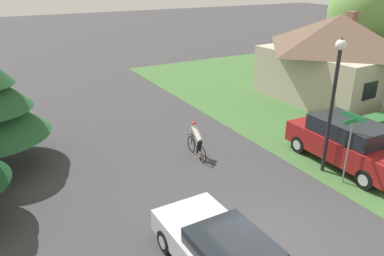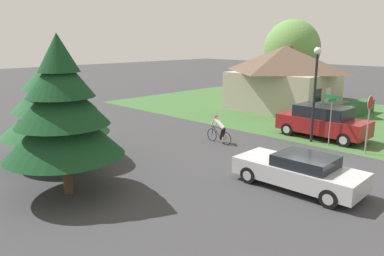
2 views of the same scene
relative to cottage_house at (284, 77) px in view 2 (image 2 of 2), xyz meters
name	(u,v)px [view 2 (image 2 of 2)]	position (x,y,z in m)	size (l,w,h in m)	color
ground_plane	(306,173)	(-12.39, -8.74, -2.59)	(140.00, 140.00, 0.00)	#38383A
grass_verge_right	(337,118)	(-0.38, -4.74, -2.59)	(16.00, 36.00, 0.01)	#3D6633
cottage_house	(284,77)	(0.00, 0.00, 0.00)	(7.40, 8.17, 4.99)	#B2A893
hedge_row	(344,113)	(-0.75, -5.33, -2.10)	(8.94, 0.90, 0.99)	#285B2D
sedan_left_lane	(299,171)	(-14.08, -9.32, -1.92)	(2.02, 4.76, 1.33)	#BCBCC1
cyclist	(219,130)	(-11.36, -3.08, -1.86)	(0.44, 1.80, 1.51)	black
parked_suv_right	(323,122)	(-6.46, -6.51, -1.65)	(2.12, 4.95, 1.84)	maroon
stop_sign	(369,113)	(-7.85, -9.43, -0.58)	(0.69, 0.07, 2.86)	gray
street_lamp	(316,78)	(-7.65, -6.49, 0.86)	(0.39, 0.39, 5.14)	black
street_name_sign	(331,111)	(-7.68, -7.50, -0.74)	(0.90, 0.90, 2.67)	gray
conifer_tall_near	(62,110)	(-20.36, -3.63, 0.47)	(4.13, 4.13, 5.66)	#4C3823
conifer_tall_far	(54,101)	(-18.83, 0.23, 0.20)	(4.72, 4.72, 4.79)	#4C3823
deciduous_tree_right	(292,49)	(5.51, 2.62, 1.97)	(5.16, 5.16, 7.28)	#4C3823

